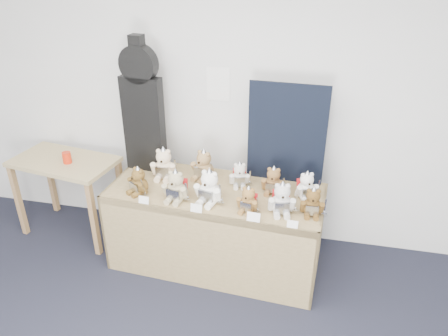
% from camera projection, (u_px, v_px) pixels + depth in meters
% --- Properties ---
extents(room_shell, '(6.00, 6.00, 6.00)m').
position_uv_depth(room_shell, '(218.00, 84.00, 3.83)').
color(room_shell, silver).
rests_on(room_shell, floor).
extents(display_table, '(1.86, 0.87, 0.76)m').
position_uv_depth(display_table, '(213.00, 211.00, 3.69)').
color(display_table, olive).
rests_on(display_table, floor).
extents(side_table, '(1.03, 0.68, 0.80)m').
position_uv_depth(side_table, '(66.00, 172.00, 4.15)').
color(side_table, '#A38A58').
rests_on(side_table, floor).
extents(guitar_case, '(0.38, 0.15, 1.20)m').
position_uv_depth(guitar_case, '(143.00, 108.00, 3.76)').
color(guitar_case, black).
rests_on(guitar_case, display_table).
extents(navy_board, '(0.66, 0.05, 0.87)m').
position_uv_depth(navy_board, '(287.00, 134.00, 3.64)').
color(navy_board, black).
rests_on(navy_board, display_table).
extents(red_cup, '(0.08, 0.08, 0.11)m').
position_uv_depth(red_cup, '(67.00, 158.00, 4.01)').
color(red_cup, red).
rests_on(red_cup, side_table).
extents(teddy_front_far_left, '(0.21, 0.21, 0.26)m').
position_uv_depth(teddy_front_far_left, '(138.00, 182.00, 3.60)').
color(teddy_front_far_left, brown).
rests_on(teddy_front_far_left, display_table).
extents(teddy_front_left, '(0.24, 0.21, 0.30)m').
position_uv_depth(teddy_front_left, '(176.00, 187.00, 3.50)').
color(teddy_front_left, tan).
rests_on(teddy_front_left, display_table).
extents(teddy_front_centre, '(0.26, 0.24, 0.32)m').
position_uv_depth(teddy_front_centre, '(209.00, 188.00, 3.46)').
color(teddy_front_centre, white).
rests_on(teddy_front_centre, display_table).
extents(teddy_front_right, '(0.19, 0.18, 0.24)m').
position_uv_depth(teddy_front_right, '(248.00, 200.00, 3.36)').
color(teddy_front_right, olive).
rests_on(teddy_front_right, display_table).
extents(teddy_front_far_right, '(0.24, 0.21, 0.29)m').
position_uv_depth(teddy_front_far_right, '(282.00, 200.00, 3.33)').
color(teddy_front_far_right, silver).
rests_on(teddy_front_far_right, display_table).
extents(teddy_front_end, '(0.21, 0.17, 0.25)m').
position_uv_depth(teddy_front_end, '(313.00, 203.00, 3.31)').
color(teddy_front_end, brown).
rests_on(teddy_front_end, display_table).
extents(teddy_back_left, '(0.26, 0.21, 0.31)m').
position_uv_depth(teddy_back_left, '(164.00, 165.00, 3.82)').
color(teddy_back_left, beige).
rests_on(teddy_back_left, display_table).
extents(teddy_back_centre_left, '(0.24, 0.24, 0.30)m').
position_uv_depth(teddy_back_centre_left, '(204.00, 166.00, 3.81)').
color(teddy_back_centre_left, '#A17E50').
rests_on(teddy_back_centre_left, display_table).
extents(teddy_back_centre_right, '(0.20, 0.18, 0.24)m').
position_uv_depth(teddy_back_centre_right, '(240.00, 175.00, 3.71)').
color(teddy_back_centre_right, silver).
rests_on(teddy_back_centre_right, display_table).
extents(teddy_back_right, '(0.21, 0.18, 0.26)m').
position_uv_depth(teddy_back_right, '(273.00, 181.00, 3.60)').
color(teddy_back_right, brown).
rests_on(teddy_back_right, display_table).
extents(teddy_back_end, '(0.21, 0.20, 0.26)m').
position_uv_depth(teddy_back_end, '(306.00, 186.00, 3.53)').
color(teddy_back_end, white).
rests_on(teddy_back_end, display_table).
extents(entry_card_a, '(0.09, 0.02, 0.06)m').
position_uv_depth(entry_card_a, '(144.00, 200.00, 3.48)').
color(entry_card_a, white).
rests_on(entry_card_a, display_table).
extents(entry_card_b, '(0.09, 0.03, 0.07)m').
position_uv_depth(entry_card_b, '(196.00, 208.00, 3.37)').
color(entry_card_b, white).
rests_on(entry_card_b, display_table).
extents(entry_card_c, '(0.10, 0.03, 0.07)m').
position_uv_depth(entry_card_c, '(253.00, 217.00, 3.26)').
color(entry_card_c, white).
rests_on(entry_card_c, display_table).
extents(entry_card_d, '(0.08, 0.02, 0.06)m').
position_uv_depth(entry_card_d, '(292.00, 224.00, 3.19)').
color(entry_card_d, white).
rests_on(entry_card_d, display_table).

